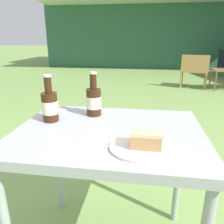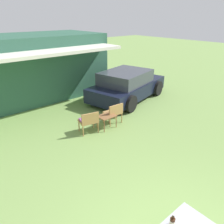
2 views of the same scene
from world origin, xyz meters
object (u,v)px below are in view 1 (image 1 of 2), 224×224
Objects in this scene: wicker_chair_cushioned at (195,68)px; cola_bottle_far at (50,105)px; cola_bottle_near at (94,100)px; patio_table at (109,146)px; cake_on_plate at (142,143)px.

wicker_chair_cushioned is 3.29× the size of cola_bottle_far.
patio_table is at bearing -59.41° from cola_bottle_near.
cola_bottle_near is 0.22m from cola_bottle_far.
cola_bottle_far is at bearing 153.34° from cake_on_plate.
cake_on_plate is at bearing 88.74° from wicker_chair_cushioned.
cake_on_plate is 0.51m from cola_bottle_far.
patio_table is at bearing -13.14° from cola_bottle_far.
cola_bottle_near is (-0.26, 0.34, 0.06)m from cake_on_plate.
cola_bottle_near reaches higher than wicker_chair_cushioned.
wicker_chair_cushioned is 4.59m from cola_bottle_far.
patio_table is at bearing 86.43° from wicker_chair_cushioned.
cola_bottle_near is at bearing 84.39° from wicker_chair_cushioned.
cola_bottle_near reaches higher than patio_table.
cake_on_plate reaches higher than wicker_chair_cushioned.
cola_bottle_near is at bearing 127.23° from cake_on_plate.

